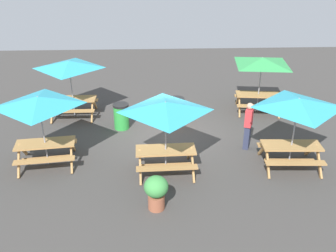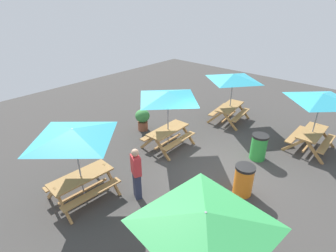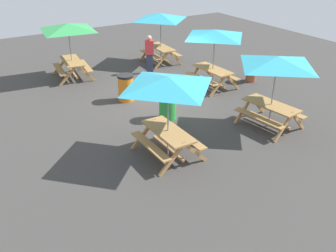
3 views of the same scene
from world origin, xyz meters
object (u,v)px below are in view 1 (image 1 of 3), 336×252
Objects in this scene: trash_bin_green at (121,116)px; picnic_table_2 at (39,106)px; trash_bin_orange at (177,110)px; potted_plant_0 at (156,191)px; picnic_table_3 at (298,108)px; picnic_table_4 at (262,65)px; person_standing at (248,125)px; picnic_table_1 at (69,69)px; picnic_table_0 at (166,112)px.

picnic_table_2 is at bearing -131.47° from trash_bin_green.
trash_bin_orange reaches higher than potted_plant_0.
trash_bin_green reaches higher than potted_plant_0.
picnic_table_2 reaches higher than trash_bin_orange.
picnic_table_3 is 2.38× the size of trash_bin_green.
picnic_table_4 is (0.11, 4.29, 0.00)m from picnic_table_3.
potted_plant_0 is at bearing -75.71° from trash_bin_green.
picnic_table_1 is at bearing 89.73° from person_standing.
trash_bin_green is at bearing 115.15° from picnic_table_0.
picnic_table_2 is 6.67m from person_standing.
picnic_table_4 is at bearing 3.79° from person_standing.
person_standing is (6.53, 0.73, -1.10)m from picnic_table_2.
person_standing is at bearing -104.06° from picnic_table_4.
picnic_table_2 is at bearing -92.85° from picnic_table_1.
trash_bin_orange is 3.19m from person_standing.
picnic_table_2 reaches higher than potted_plant_0.
picnic_table_0 is at bearing -50.13° from picnic_table_1.
trash_bin_green is 4.99m from potted_plant_0.
potted_plant_0 is (-0.88, -5.34, 0.07)m from trash_bin_orange.
trash_bin_orange is at bearing 27.68° from picnic_table_2.
picnic_table_4 is (7.71, 3.82, 0.00)m from picnic_table_2.
picnic_table_3 is 6.35m from trash_bin_green.
picnic_table_2 is at bearing 169.35° from picnic_table_0.
picnic_table_3 is at bearing -29.14° from picnic_table_1.
picnic_table_0 reaches higher than potted_plant_0.
trash_bin_green is (1.99, -1.21, -1.49)m from picnic_table_1.
picnic_table_0 is 3.89m from trash_bin_orange.
person_standing is at bearing -21.76° from trash_bin_green.
trash_bin_green is 4.71m from person_standing.
picnic_table_1 is at bearing -172.11° from picnic_table_4.
picnic_table_4 is at bearing 55.23° from potted_plant_0.
picnic_table_2 is 0.83× the size of picnic_table_4.
person_standing reaches higher than potted_plant_0.
picnic_table_3 is (3.88, 0.10, 0.00)m from picnic_table_0.
picnic_table_2 is 2.38× the size of trash_bin_green.
picnic_table_3 reaches higher than person_standing.
picnic_table_0 is 3.88m from picnic_table_3.
picnic_table_0 is at bearing -15.78° from picnic_table_2.
potted_plant_0 is at bearing -99.37° from trash_bin_orange.
picnic_table_4 is at bearing 14.02° from trash_bin_orange.
trash_bin_orange is (-3.42, -0.85, -1.49)m from picnic_table_4.
picnic_table_0 is 0.83× the size of picnic_table_4.
picnic_table_1 is 1.40× the size of person_standing.
picnic_table_0 is 2.38× the size of trash_bin_orange.
person_standing is at bearing -24.82° from picnic_table_1.
picnic_table_0 and picnic_table_4 have the same top height.
person_standing is at bearing 44.80° from potted_plant_0.
potted_plant_0 is 4.41m from person_standing.
picnic_table_1 is 1.00× the size of picnic_table_3.
person_standing reaches higher than trash_bin_orange.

